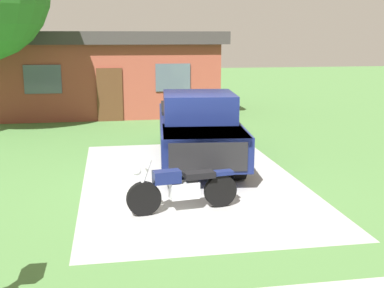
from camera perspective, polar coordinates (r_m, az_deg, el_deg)
The scene contains 5 objects.
ground_plane at distance 11.52m, azimuth -0.13°, elevation -4.28°, with size 80.00×80.00×0.00m, color #4E7D40.
driveway_pad at distance 11.52m, azimuth -0.13°, elevation -4.27°, with size 5.00×8.01×0.01m, color #A5A5A5.
motorcycle at distance 9.43m, azimuth -1.15°, elevation -5.12°, with size 2.20×0.72×1.09m.
pickup_truck at distance 13.15m, azimuth 0.63°, elevation 2.11°, with size 2.53×5.78×1.90m.
neighbor_house at distance 22.06m, azimuth -9.68°, elevation 8.36°, with size 9.60×5.60×3.50m.
Camera 1 is at (-1.81, -10.88, 3.33)m, focal length 45.64 mm.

